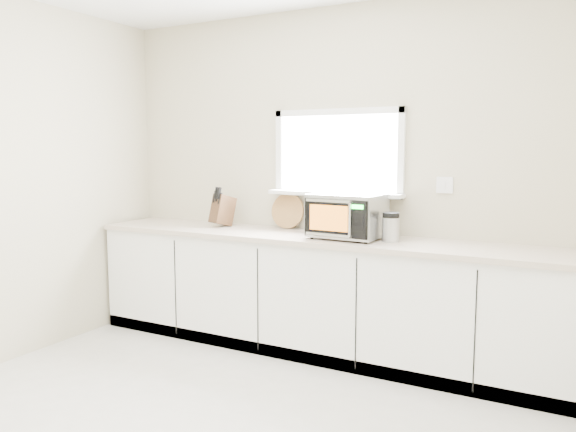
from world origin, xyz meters
The scene contains 7 objects.
back_wall centered at (0.00, 2.00, 1.36)m, with size 4.00×0.17×2.70m.
cabinets centered at (0.00, 1.70, 0.44)m, with size 3.92×0.60×0.88m, color white.
countertop centered at (0.00, 1.69, 0.90)m, with size 3.92×0.64×0.04m, color beige.
microwave centered at (0.21, 1.68, 1.09)m, with size 0.53×0.45×0.33m.
knife_block centered at (-0.98, 1.78, 1.07)m, with size 0.17×0.26×0.34m.
cutting_board centered at (-0.43, 1.94, 1.07)m, with size 0.30×0.30×0.02m, color #A16C3E.
coffee_grinder centered at (0.54, 1.69, 1.03)m, with size 0.13×0.13×0.22m.
Camera 1 is at (1.77, -2.17, 1.58)m, focal length 35.00 mm.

